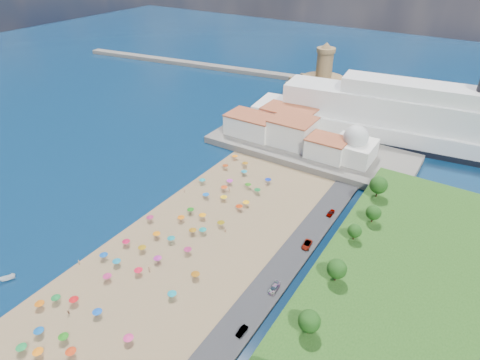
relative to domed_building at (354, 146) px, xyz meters
The scene contains 12 objects.
ground 77.60m from the domed_building, 112.91° to the right, with size 700.00×700.00×0.00m, color #071938.
terrace 21.44m from the domed_building, behind, with size 90.00×36.00×3.00m, color #59544C.
jetty 56.51m from the domed_building, 138.62° to the left, with size 18.00×70.00×2.40m, color #59544C.
breakwater 162.43m from the domed_building, 149.64° to the left, with size 200.00×7.00×2.60m, color #59544C.
waterfront_buildings 33.17m from the domed_building, behind, with size 57.00×29.00×11.00m.
domed_building is the anchor object (origin of this frame).
fortress 79.11m from the domed_building, 122.08° to the left, with size 40.00×40.00×32.40m.
cruise_ship 39.88m from the domed_building, 61.83° to the left, with size 160.05×43.12×34.62m.
beach_parasols 87.88m from the domed_building, 110.92° to the right, with size 31.88×117.55×2.20m.
beachgoers 81.58m from the domed_building, 112.91° to the right, with size 31.52×88.60×1.89m.
parked_cars 70.93m from the domed_building, 85.12° to the right, with size 2.83×74.10×1.41m.
hillside_trees 77.28m from the domed_building, 76.24° to the right, with size 9.97×108.70×7.72m.
Camera 1 is at (69.66, -77.41, 83.05)m, focal length 30.00 mm.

